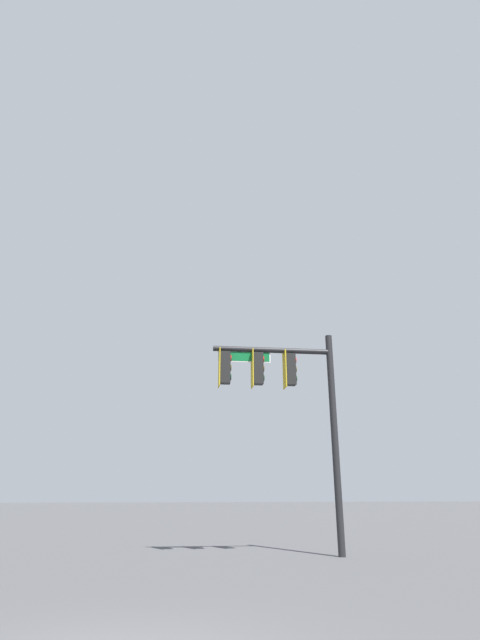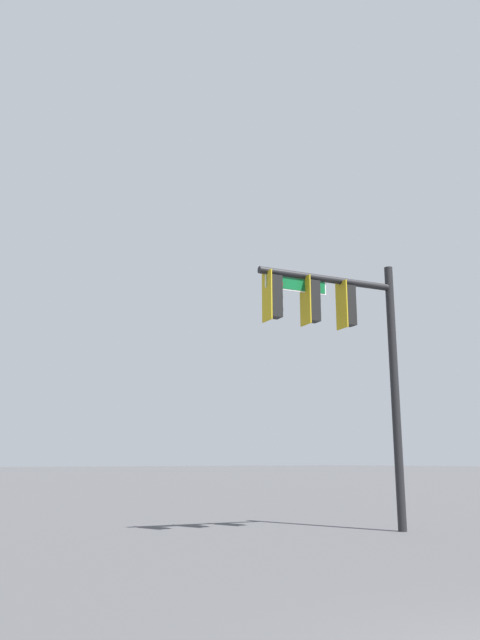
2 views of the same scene
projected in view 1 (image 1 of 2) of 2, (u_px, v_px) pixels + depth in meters
The scene contains 1 object.
signal_pole_near at pixel (287, 391), 16.91m from camera, with size 4.14×1.21×7.16m.
Camera 1 is at (0.72, 6.23, 1.72)m, focal length 28.00 mm.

